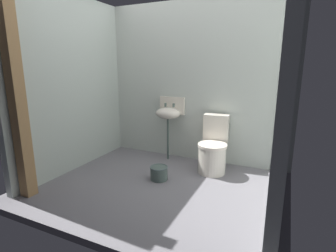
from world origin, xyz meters
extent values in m
cube|color=slate|center=(0.00, 0.00, -0.04)|extent=(3.07, 2.51, 0.08)
cube|color=#B3BBB2|center=(0.00, 1.11, 1.21)|extent=(3.07, 0.10, 2.42)
cube|color=#AEB9B0|center=(-1.38, 0.10, 1.21)|extent=(0.10, 2.31, 2.42)
cube|color=#AFB6B1|center=(1.38, 0.10, 1.21)|extent=(0.10, 2.31, 2.42)
cube|color=#9A7348|center=(-1.25, -0.91, 1.21)|extent=(0.13, 0.13, 2.42)
cylinder|color=silver|center=(0.51, 0.62, 0.19)|extent=(0.42, 0.42, 0.38)
cylinder|color=silver|center=(0.51, 0.62, 0.40)|extent=(0.44, 0.44, 0.04)
cube|color=silver|center=(0.48, 0.91, 0.58)|extent=(0.38, 0.22, 0.40)
cylinder|color=#44544F|center=(-0.28, 0.87, 0.33)|extent=(0.04, 0.04, 0.66)
ellipsoid|color=silver|center=(-0.28, 0.87, 0.75)|extent=(0.40, 0.32, 0.18)
cube|color=silver|center=(-0.28, 1.03, 0.85)|extent=(0.42, 0.04, 0.28)
cylinder|color=#44544F|center=(-0.35, 0.93, 0.87)|extent=(0.04, 0.04, 0.06)
cylinder|color=#44544F|center=(-0.21, 0.93, 0.87)|extent=(0.04, 0.04, 0.06)
cylinder|color=#44544F|center=(-0.06, 0.10, 0.09)|extent=(0.23, 0.23, 0.17)
torus|color=#445254|center=(-0.06, 0.10, 0.17)|extent=(0.24, 0.24, 0.02)
camera|label=1|loc=(1.40, -2.74, 1.47)|focal=27.72mm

